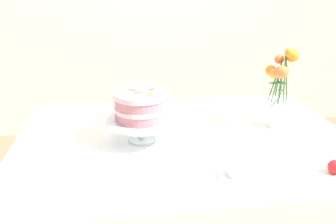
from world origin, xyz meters
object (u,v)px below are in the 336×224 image
layer_cake (141,105)px  flower_vase (279,92)px  dining_table (186,160)px  fallen_rose (335,167)px  cake_stand (141,123)px  teacup (237,170)px

layer_cake → flower_vase: size_ratio=0.60×
dining_table → fallen_rose: 0.57m
cake_stand → flower_vase: flower_vase is taller
flower_vase → teacup: flower_vase is taller
dining_table → fallen_rose: fallen_rose is taller
dining_table → fallen_rose: size_ratio=13.56×
teacup → dining_table: bearing=110.1°
teacup → fallen_rose: teacup is taller
cake_stand → teacup: bearing=-47.5°
layer_cake → fallen_rose: (0.63, -0.35, -0.13)m
cake_stand → fallen_rose: (0.63, -0.35, -0.06)m
dining_table → teacup: (0.11, -0.31, 0.12)m
flower_vase → teacup: (-0.31, -0.39, -0.14)m
cake_stand → flower_vase: (0.61, 0.07, 0.08)m
flower_vase → fallen_rose: bearing=-86.9°
dining_table → flower_vase: bearing=10.8°
teacup → cake_stand: bearing=132.5°
fallen_rose → teacup: bearing=175.3°
cake_stand → layer_cake: size_ratio=1.34×
dining_table → teacup: size_ratio=10.64×
dining_table → fallen_rose: bearing=-36.6°
teacup → fallen_rose: (0.34, -0.03, -0.00)m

